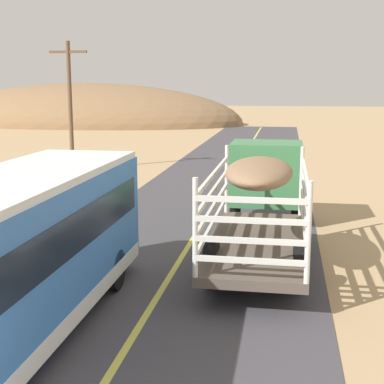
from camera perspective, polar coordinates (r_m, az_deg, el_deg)
The scene contains 4 objects.
livestock_truck at distance 18.07m, azimuth 7.35°, elevation 0.80°, with size 2.53×9.70×3.02m.
bus at distance 11.04m, azimuth -18.79°, elevation -6.63°, with size 2.54×10.00×3.21m.
power_pole_mid at distance 32.96m, azimuth -12.38°, elevation 9.02°, with size 2.20×0.24×7.32m.
distant_hill at distance 71.62m, azimuth -10.90°, elevation 6.91°, with size 39.78×20.12×10.00m, color olive.
Camera 1 is at (2.89, -5.17, 5.00)m, focal length 52.08 mm.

